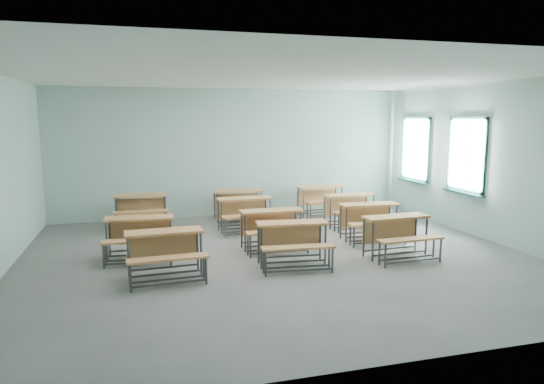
{
  "coord_description": "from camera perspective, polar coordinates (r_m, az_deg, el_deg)",
  "views": [
    {
      "loc": [
        -2.35,
        -8.12,
        2.5
      ],
      "look_at": [
        0.23,
        1.2,
        1.0
      ],
      "focal_mm": 32.0,
      "sensor_mm": 36.0,
      "label": 1
    }
  ],
  "objects": [
    {
      "name": "room",
      "position": [
        8.55,
        1.14,
        2.78
      ],
      "size": [
        9.04,
        8.04,
        3.24
      ],
      "color": "slate",
      "rests_on": "ground"
    },
    {
      "name": "desk_unit_r1c2",
      "position": [
        10.07,
        11.56,
        -2.8
      ],
      "size": [
        1.23,
        0.86,
        0.75
      ],
      "rotation": [
        0.0,
        0.0,
        -0.05
      ],
      "color": "#B0723F",
      "rests_on": "ground"
    },
    {
      "name": "desk_unit_r3c0",
      "position": [
        11.43,
        -15.18,
        -1.56
      ],
      "size": [
        1.2,
        0.8,
        0.75
      ],
      "rotation": [
        0.0,
        0.0,
        -0.0
      ],
      "color": "#B0723F",
      "rests_on": "ground"
    },
    {
      "name": "desk_unit_r3c2",
      "position": [
        12.42,
        5.9,
        -0.49
      ],
      "size": [
        1.28,
        0.93,
        0.75
      ],
      "rotation": [
        0.0,
        0.0,
        0.11
      ],
      "color": "#B0723F",
      "rests_on": "ground"
    },
    {
      "name": "desk_unit_r2c1",
      "position": [
        10.62,
        -3.13,
        -2.04
      ],
      "size": [
        1.23,
        0.86,
        0.75
      ],
      "rotation": [
        0.0,
        0.0,
        0.05
      ],
      "color": "#B0723F",
      "rests_on": "ground"
    },
    {
      "name": "desk_unit_r3c1",
      "position": [
        11.76,
        -3.9,
        -0.99
      ],
      "size": [
        1.22,
        0.85,
        0.75
      ],
      "rotation": [
        0.0,
        0.0,
        0.04
      ],
      "color": "#B0723F",
      "rests_on": "ground"
    },
    {
      "name": "desk_unit_r1c0",
      "position": [
        8.87,
        -15.35,
        -4.52
      ],
      "size": [
        1.26,
        0.9,
        0.75
      ],
      "rotation": [
        0.0,
        0.0,
        -0.08
      ],
      "color": "#B0723F",
      "rests_on": "ground"
    },
    {
      "name": "desk_unit_r0c2",
      "position": [
        8.93,
        14.69,
        -4.39
      ],
      "size": [
        1.24,
        0.87,
        0.75
      ],
      "rotation": [
        0.0,
        0.0,
        0.05
      ],
      "color": "#B0723F",
      "rests_on": "ground"
    },
    {
      "name": "desk_unit_r0c0",
      "position": [
        7.72,
        -12.45,
        -6.39
      ],
      "size": [
        1.23,
        0.86,
        0.75
      ],
      "rotation": [
        0.0,
        0.0,
        0.05
      ],
      "color": "#B0723F",
      "rests_on": "ground"
    },
    {
      "name": "desk_unit_r0c1",
      "position": [
        8.16,
        2.51,
        -5.36
      ],
      "size": [
        1.26,
        0.91,
        0.75
      ],
      "rotation": [
        0.0,
        0.0,
        -0.09
      ],
      "color": "#B0723F",
      "rests_on": "ground"
    },
    {
      "name": "desk_unit_r2c2",
      "position": [
        11.21,
        9.31,
        -1.57
      ],
      "size": [
        1.24,
        0.87,
        0.75
      ],
      "rotation": [
        0.0,
        0.0,
        0.06
      ],
      "color": "#B0723F",
      "rests_on": "ground"
    },
    {
      "name": "desk_unit_r1c1",
      "position": [
        9.2,
        0.09,
        -3.72
      ],
      "size": [
        1.2,
        0.81,
        0.75
      ],
      "rotation": [
        0.0,
        0.0,
        0.01
      ],
      "color": "#B0723F",
      "rests_on": "ground"
    }
  ]
}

